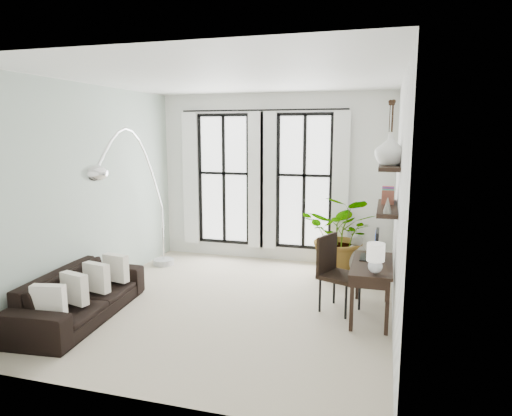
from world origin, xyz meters
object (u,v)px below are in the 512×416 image
at_px(sofa, 80,295).
at_px(arc_lamp, 133,164).
at_px(desk_chair, 334,268).
at_px(plant, 342,235).
at_px(desk, 372,267).
at_px(buddha, 356,260).

height_order(sofa, arc_lamp, arc_lamp).
height_order(desk_chair, arc_lamp, arc_lamp).
bearing_deg(desk_chair, sofa, -136.34).
distance_m(plant, desk_chair, 1.60).
bearing_deg(desk, desk_chair, 163.60).
bearing_deg(plant, buddha, -26.40).
distance_m(sofa, plant, 4.29).
height_order(desk, desk_chair, desk).
distance_m(arc_lamp, buddha, 3.99).
bearing_deg(sofa, desk_chair, -74.19).
bearing_deg(sofa, buddha, -57.02).
bearing_deg(arc_lamp, buddha, 22.89).
bearing_deg(arc_lamp, sofa, -94.47).
bearing_deg(plant, sofa, -138.36).
bearing_deg(buddha, desk, -79.48).
bearing_deg(plant, desk_chair, -88.24).
bearing_deg(desk, arc_lamp, 176.82).
distance_m(plant, desk, 1.83).
bearing_deg(desk_chair, arc_lamp, -158.30).
height_order(sofa, desk, desk).
distance_m(sofa, arc_lamp, 2.12).
xyz_separation_m(plant, desk, (0.56, -1.74, -0.01)).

